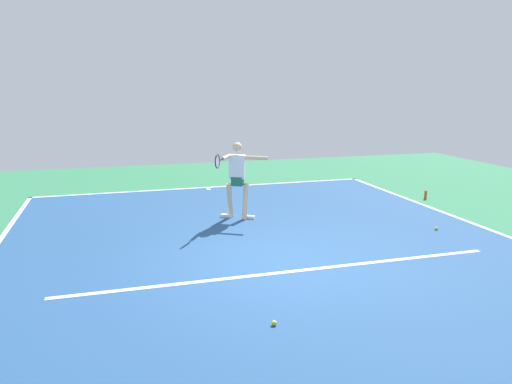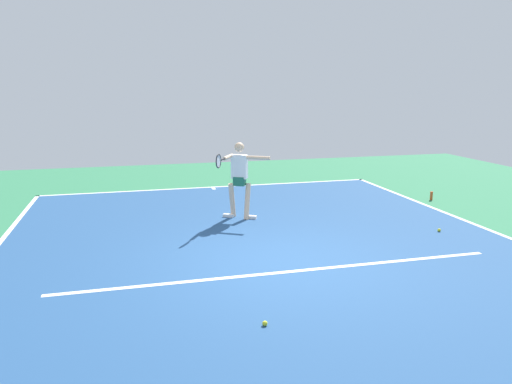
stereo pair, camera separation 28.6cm
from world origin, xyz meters
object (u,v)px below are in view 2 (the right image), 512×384
Objects in this scene: tennis_ball_by_baseline at (265,323)px; water_bottle at (431,196)px; tennis_player at (239,175)px; tennis_ball_near_service_line at (439,230)px.

tennis_ball_by_baseline is 0.30× the size of water_bottle.
tennis_ball_by_baseline is at bearing 110.76° from tennis_player.
tennis_player reaches higher than tennis_ball_near_service_line.
tennis_player is at bearing 5.61° from water_bottle.
water_bottle is at bearing -137.60° from tennis_ball_by_baseline.
tennis_ball_near_service_line is at bearing -178.89° from tennis_player.
tennis_player is 25.88× the size of tennis_ball_by_baseline.
tennis_player is at bearing -99.22° from tennis_ball_by_baseline.
tennis_ball_by_baseline and tennis_ball_near_service_line have the same top height.
tennis_player is 7.76× the size of water_bottle.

